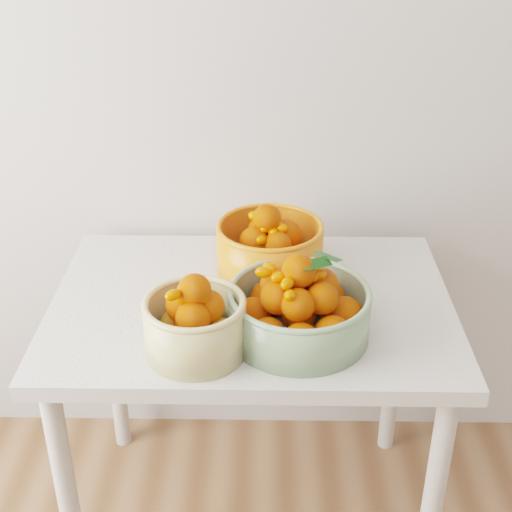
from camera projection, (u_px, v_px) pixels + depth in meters
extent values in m
cube|color=beige|center=(321.00, 22.00, 1.84)|extent=(4.00, 0.04, 2.70)
cube|color=silver|center=(252.00, 307.00, 1.79)|extent=(1.00, 0.70, 0.04)
cylinder|color=silver|center=(68.00, 500.00, 1.73)|extent=(0.05, 0.05, 0.71)
cylinder|color=silver|center=(432.00, 505.00, 1.71)|extent=(0.05, 0.05, 0.71)
cylinder|color=silver|center=(114.00, 356.00, 2.23)|extent=(0.05, 0.05, 0.71)
cylinder|color=silver|center=(395.00, 358.00, 2.22)|extent=(0.05, 0.05, 0.71)
cylinder|color=#D1BF7D|center=(195.00, 328.00, 1.56)|extent=(0.26, 0.26, 0.13)
torus|color=#D1BF7D|center=(194.00, 303.00, 1.53)|extent=(0.26, 0.26, 0.02)
sphere|color=#D1660C|center=(221.00, 333.00, 1.57)|extent=(0.07, 0.07, 0.07)
sphere|color=#D1660C|center=(205.00, 319.00, 1.62)|extent=(0.08, 0.08, 0.08)
sphere|color=#D1660C|center=(176.00, 324.00, 1.60)|extent=(0.07, 0.07, 0.07)
sphere|color=#E44300|center=(173.00, 342.00, 1.54)|extent=(0.08, 0.08, 0.08)
sphere|color=#E44300|center=(200.00, 348.00, 1.52)|extent=(0.08, 0.08, 0.08)
sphere|color=#E44300|center=(195.00, 333.00, 1.57)|extent=(0.07, 0.07, 0.07)
sphere|color=#E44300|center=(207.00, 306.00, 1.55)|extent=(0.08, 0.08, 0.08)
sphere|color=#E44300|center=(183.00, 306.00, 1.56)|extent=(0.08, 0.08, 0.08)
sphere|color=#E44300|center=(193.00, 318.00, 1.51)|extent=(0.07, 0.07, 0.07)
sphere|color=#E44300|center=(195.00, 290.00, 1.52)|extent=(0.07, 0.07, 0.07)
ellipsoid|color=#F15200|center=(184.00, 299.00, 1.52)|extent=(0.05, 0.04, 0.04)
ellipsoid|color=#F15200|center=(173.00, 295.00, 1.49)|extent=(0.04, 0.04, 0.03)
ellipsoid|color=#F15200|center=(185.00, 289.00, 1.52)|extent=(0.05, 0.04, 0.04)
ellipsoid|color=#F15200|center=(198.00, 296.00, 1.54)|extent=(0.05, 0.05, 0.04)
ellipsoid|color=#F15200|center=(185.00, 300.00, 1.54)|extent=(0.05, 0.04, 0.03)
ellipsoid|color=#F15200|center=(200.00, 297.00, 1.52)|extent=(0.05, 0.05, 0.04)
ellipsoid|color=#F15200|center=(198.00, 281.00, 1.56)|extent=(0.03, 0.04, 0.04)
cylinder|color=gray|center=(299.00, 314.00, 1.62)|extent=(0.42, 0.42, 0.11)
torus|color=gray|center=(299.00, 293.00, 1.60)|extent=(0.43, 0.43, 0.02)
sphere|color=#E44300|center=(344.00, 315.00, 1.62)|extent=(0.09, 0.09, 0.09)
sphere|color=#E44300|center=(328.00, 298.00, 1.69)|extent=(0.08, 0.08, 0.08)
sphere|color=#E44300|center=(296.00, 291.00, 1.72)|extent=(0.09, 0.09, 0.09)
sphere|color=#E44300|center=(267.00, 297.00, 1.69)|extent=(0.08, 0.08, 0.08)
sphere|color=#E44300|center=(253.00, 314.00, 1.63)|extent=(0.08, 0.08, 0.08)
sphere|color=#E44300|center=(268.00, 334.00, 1.56)|extent=(0.08, 0.08, 0.08)
sphere|color=#E44300|center=(301.00, 342.00, 1.53)|extent=(0.08, 0.08, 0.08)
sphere|color=#E44300|center=(332.00, 334.00, 1.56)|extent=(0.09, 0.09, 0.09)
sphere|color=#E44300|center=(299.00, 315.00, 1.63)|extent=(0.08, 0.08, 0.08)
sphere|color=#E44300|center=(321.00, 285.00, 1.62)|extent=(0.08, 0.08, 0.08)
sphere|color=#E44300|center=(299.00, 278.00, 1.64)|extent=(0.09, 0.09, 0.09)
sphere|color=#E44300|center=(277.00, 285.00, 1.62)|extent=(0.08, 0.08, 0.08)
sphere|color=#E44300|center=(277.00, 298.00, 1.57)|extent=(0.08, 0.08, 0.08)
sphere|color=#E44300|center=(298.00, 305.00, 1.54)|extent=(0.08, 0.08, 0.08)
sphere|color=#E44300|center=(322.00, 299.00, 1.57)|extent=(0.07, 0.07, 0.07)
sphere|color=#E44300|center=(299.00, 271.00, 1.57)|extent=(0.08, 0.08, 0.08)
ellipsoid|color=#F15200|center=(310.00, 268.00, 1.63)|extent=(0.04, 0.05, 0.04)
ellipsoid|color=#F15200|center=(278.00, 283.00, 1.58)|extent=(0.04, 0.04, 0.03)
ellipsoid|color=#F15200|center=(300.00, 276.00, 1.57)|extent=(0.04, 0.04, 0.04)
ellipsoid|color=#F15200|center=(290.00, 296.00, 1.52)|extent=(0.04, 0.05, 0.04)
ellipsoid|color=#F15200|center=(310.00, 278.00, 1.58)|extent=(0.04, 0.03, 0.03)
ellipsoid|color=#F15200|center=(287.00, 283.00, 1.53)|extent=(0.05, 0.05, 0.03)
ellipsoid|color=#F15200|center=(304.00, 271.00, 1.55)|extent=(0.04, 0.05, 0.04)
ellipsoid|color=#F15200|center=(264.00, 272.00, 1.57)|extent=(0.04, 0.03, 0.03)
ellipsoid|color=#F15200|center=(305.00, 270.00, 1.56)|extent=(0.05, 0.04, 0.04)
ellipsoid|color=#F15200|center=(318.00, 274.00, 1.58)|extent=(0.05, 0.03, 0.04)
ellipsoid|color=#F15200|center=(297.00, 260.00, 1.62)|extent=(0.04, 0.05, 0.04)
ellipsoid|color=#F15200|center=(307.00, 278.00, 1.61)|extent=(0.04, 0.05, 0.04)
ellipsoid|color=#F15200|center=(279.00, 277.00, 1.56)|extent=(0.05, 0.04, 0.03)
ellipsoid|color=#F15200|center=(298.00, 266.00, 1.57)|extent=(0.05, 0.05, 0.04)
ellipsoid|color=#F15200|center=(270.00, 269.00, 1.61)|extent=(0.05, 0.04, 0.03)
ellipsoid|color=#F15200|center=(300.00, 271.00, 1.57)|extent=(0.04, 0.05, 0.03)
cylinder|color=orange|center=(270.00, 252.00, 1.86)|extent=(0.32, 0.32, 0.14)
torus|color=orange|center=(270.00, 227.00, 1.82)|extent=(0.33, 0.33, 0.01)
sphere|color=#E44300|center=(301.00, 259.00, 1.86)|extent=(0.08, 0.08, 0.08)
sphere|color=#E44300|center=(285.00, 246.00, 1.93)|extent=(0.08, 0.08, 0.08)
sphere|color=#E44300|center=(255.00, 245.00, 1.93)|extent=(0.07, 0.07, 0.07)
sphere|color=#E44300|center=(238.00, 259.00, 1.87)|extent=(0.08, 0.08, 0.08)
sphere|color=#E44300|center=(254.00, 272.00, 1.80)|extent=(0.07, 0.07, 0.07)
sphere|color=#E44300|center=(287.00, 272.00, 1.80)|extent=(0.08, 0.08, 0.08)
sphere|color=#E44300|center=(270.00, 258.00, 1.87)|extent=(0.08, 0.08, 0.08)
sphere|color=#E44300|center=(286.00, 234.00, 1.85)|extent=(0.08, 0.08, 0.08)
sphere|color=#E44300|center=(262.00, 231.00, 1.87)|extent=(0.07, 0.07, 0.07)
sphere|color=#E44300|center=(254.00, 241.00, 1.82)|extent=(0.08, 0.08, 0.08)
sphere|color=#E44300|center=(278.00, 245.00, 1.80)|extent=(0.07, 0.07, 0.07)
sphere|color=#E44300|center=(267.00, 219.00, 1.82)|extent=(0.07, 0.07, 0.07)
ellipsoid|color=#F15200|center=(266.00, 227.00, 1.81)|extent=(0.05, 0.05, 0.04)
ellipsoid|color=#F15200|center=(284.00, 227.00, 1.84)|extent=(0.05, 0.04, 0.04)
ellipsoid|color=#F15200|center=(255.00, 217.00, 1.82)|extent=(0.04, 0.04, 0.04)
ellipsoid|color=#F15200|center=(273.00, 232.00, 1.81)|extent=(0.04, 0.05, 0.04)
ellipsoid|color=#F15200|center=(274.00, 222.00, 1.81)|extent=(0.05, 0.04, 0.04)
ellipsoid|color=#F15200|center=(261.00, 240.00, 1.79)|extent=(0.04, 0.05, 0.04)
ellipsoid|color=#F15200|center=(274.00, 223.00, 1.82)|extent=(0.04, 0.03, 0.03)
ellipsoid|color=#F15200|center=(281.00, 228.00, 1.81)|extent=(0.04, 0.04, 0.04)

